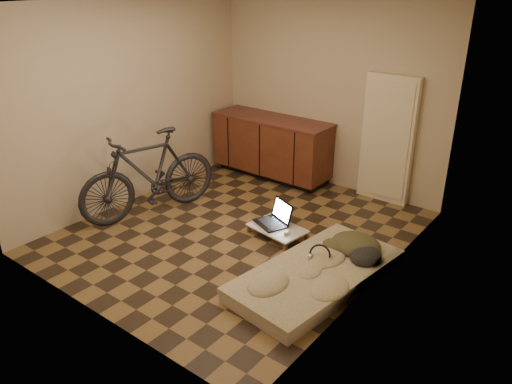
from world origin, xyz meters
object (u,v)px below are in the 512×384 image
Objects in this scene: bicycle at (148,170)px; lap_desk at (277,229)px; futon at (317,275)px; laptop at (274,219)px.

bicycle is 1.78m from lap_desk.
futon reaches higher than lap_desk.
futon is 2.75× the size of lap_desk.
lap_desk is at bearing -12.15° from laptop.
bicycle is 2.55m from futon.
bicycle is 1.70m from laptop.
bicycle reaches higher than laptop.
bicycle is 3.87× the size of laptop.
laptop is (-0.97, 0.61, 0.08)m from futon.
bicycle reaches higher than lap_desk.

